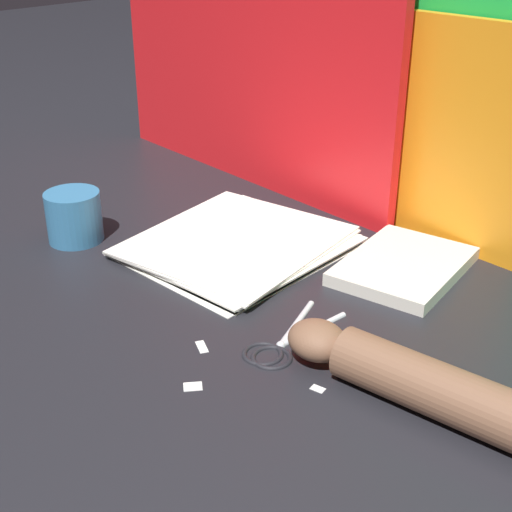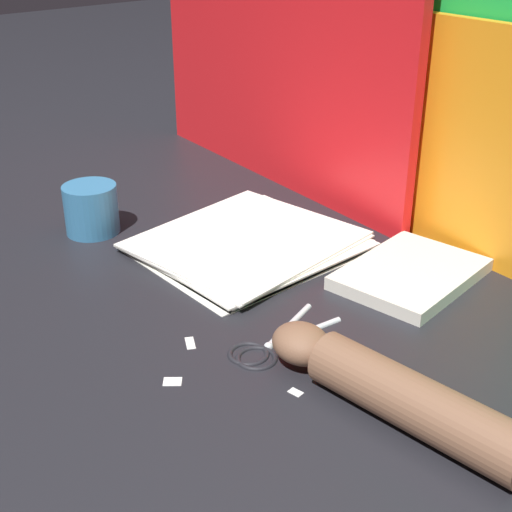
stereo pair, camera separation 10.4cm
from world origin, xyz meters
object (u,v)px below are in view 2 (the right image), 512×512
at_px(book_closed, 411,274).
at_px(hand_forearm, 391,391).
at_px(paper_stack, 247,244).
at_px(scissors, 267,345).
at_px(mug, 91,209).

bearing_deg(book_closed, hand_forearm, -57.62).
xyz_separation_m(paper_stack, scissors, (0.24, -0.18, -0.00)).
bearing_deg(paper_stack, mug, -146.54).
bearing_deg(book_closed, scissors, -92.65).
bearing_deg(paper_stack, hand_forearm, -21.49).
relative_size(paper_stack, scissors, 1.93).
xyz_separation_m(paper_stack, book_closed, (0.25, 0.11, 0.00)).
xyz_separation_m(paper_stack, hand_forearm, (0.43, -0.17, 0.02)).
bearing_deg(mug, scissors, -3.04).
height_order(book_closed, hand_forearm, hand_forearm).
xyz_separation_m(book_closed, scissors, (-0.01, -0.29, -0.01)).
distance_m(book_closed, scissors, 0.29).
height_order(paper_stack, scissors, paper_stack).
relative_size(hand_forearm, mug, 3.61).
relative_size(paper_stack, book_closed, 1.47).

